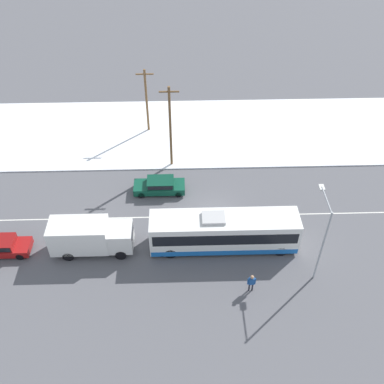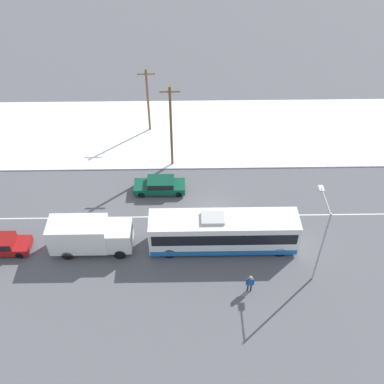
% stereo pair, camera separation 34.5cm
% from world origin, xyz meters
% --- Properties ---
extents(ground_plane, '(120.00, 120.00, 0.00)m').
position_xyz_m(ground_plane, '(0.00, 0.00, 0.00)').
color(ground_plane, '#56565B').
extents(snow_lot, '(80.00, 12.78, 0.12)m').
position_xyz_m(snow_lot, '(0.00, 12.95, 0.06)').
color(snow_lot, white).
rests_on(snow_lot, ground_plane).
extents(lane_marking_center, '(60.00, 0.12, 0.00)m').
position_xyz_m(lane_marking_center, '(0.00, 0.00, 0.00)').
color(lane_marking_center, silver).
rests_on(lane_marking_center, ground_plane).
extents(city_bus, '(11.79, 2.57, 3.36)m').
position_xyz_m(city_bus, '(0.61, -3.42, 1.64)').
color(city_bus, white).
rests_on(city_bus, ground_plane).
extents(box_truck, '(6.49, 2.30, 2.96)m').
position_xyz_m(box_truck, '(-10.07, -3.56, 1.63)').
color(box_truck, silver).
rests_on(box_truck, ground_plane).
extents(sedan_car, '(4.69, 1.80, 1.40)m').
position_xyz_m(sedan_car, '(-4.72, 3.36, 0.77)').
color(sedan_car, '#0F4733').
rests_on(sedan_car, ground_plane).
extents(parked_car_near_truck, '(4.35, 1.80, 1.43)m').
position_xyz_m(parked_car_near_truck, '(-17.17, -3.61, 0.78)').
color(parked_car_near_truck, maroon).
rests_on(parked_car_near_truck, ground_plane).
extents(pedestrian_at_stop, '(0.62, 0.28, 1.72)m').
position_xyz_m(pedestrian_at_stop, '(2.30, -7.90, 1.06)').
color(pedestrian_at_stop, '#23232D').
rests_on(pedestrian_at_stop, ground_plane).
extents(streetlamp, '(0.36, 3.09, 7.03)m').
position_xyz_m(streetlamp, '(7.28, -6.21, 4.53)').
color(streetlamp, '#9EA3A8').
rests_on(streetlamp, ground_plane).
extents(utility_pole_roadside, '(1.80, 0.24, 8.67)m').
position_xyz_m(utility_pole_roadside, '(-3.65, 7.32, 4.52)').
color(utility_pole_roadside, brown).
rests_on(utility_pole_roadside, ground_plane).
extents(utility_pole_snowlot, '(1.80, 0.24, 7.22)m').
position_xyz_m(utility_pole_snowlot, '(-6.19, 13.43, 3.79)').
color(utility_pole_snowlot, brown).
rests_on(utility_pole_snowlot, ground_plane).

